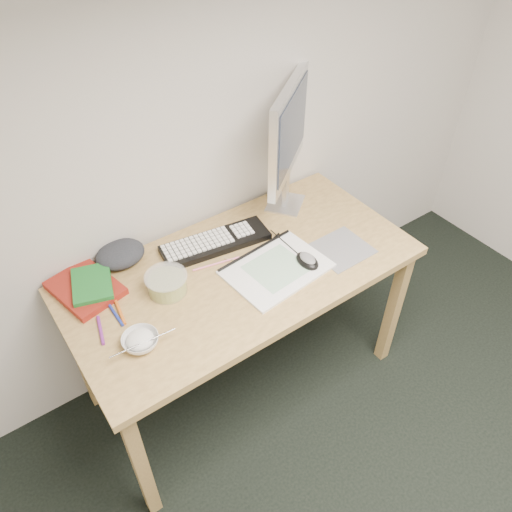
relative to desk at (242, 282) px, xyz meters
The scene contains 18 objects.
desk is the anchor object (origin of this frame).
mousepad 0.43m from the desk, 20.29° to the right, with size 0.23×0.21×0.00m, color slate.
sketchpad 0.16m from the desk, 40.92° to the right, with size 0.39×0.28×0.01m, color white.
keyboard 0.20m from the desk, 93.99° to the left, with size 0.46×0.15×0.03m, color black.
monitor 0.64m from the desk, 30.57° to the left, with size 0.41×0.33×0.57m.
mouse 0.29m from the desk, 31.06° to the right, with size 0.07×0.11×0.04m, color black.
rice_bowl 0.52m from the desk, 166.59° to the right, with size 0.13×0.13×0.04m, color silver.
chopsticks 0.53m from the desk, 163.44° to the right, with size 0.02×0.02×0.22m, color silver.
fruit_tub 0.33m from the desk, 169.34° to the left, with size 0.16×0.16×0.08m, color gold.
book_red 0.61m from the desk, 156.83° to the left, with size 0.20×0.27×0.03m, color maroon.
book_green 0.58m from the desk, 157.24° to the left, with size 0.14×0.20×0.02m, color #1A6A26.
cloth_lump 0.50m from the desk, 139.89° to the left, with size 0.17×0.14×0.07m, color #27292E.
pencil_pink 0.14m from the desk, 134.45° to the left, with size 0.01×0.01×0.20m, color pink.
pencil_tan 0.09m from the desk, 18.19° to the left, with size 0.01×0.01×0.19m, color tan.
pencil_black 0.18m from the desk, 17.68° to the left, with size 0.01×0.01×0.19m, color black.
marker_blue 0.52m from the desk, behind, with size 0.01×0.01×0.12m, color #1C2E98.
marker_orange 0.51m from the desk, behind, with size 0.01×0.01×0.13m, color orange.
marker_purple 0.59m from the desk, behind, with size 0.01×0.01×0.13m, color #752486.
Camera 1 is at (-0.83, 0.23, 2.12)m, focal length 35.00 mm.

